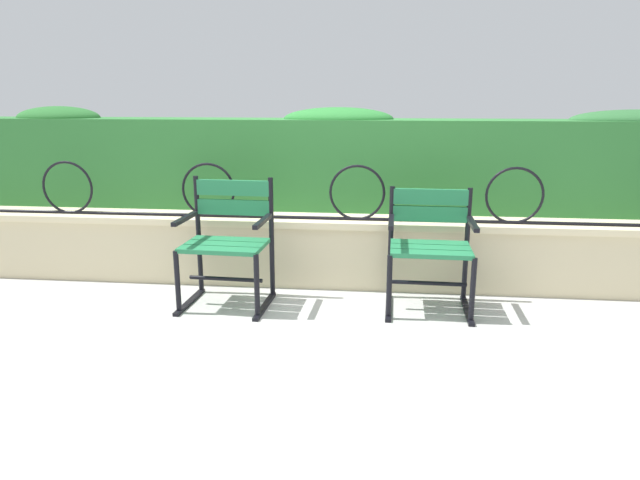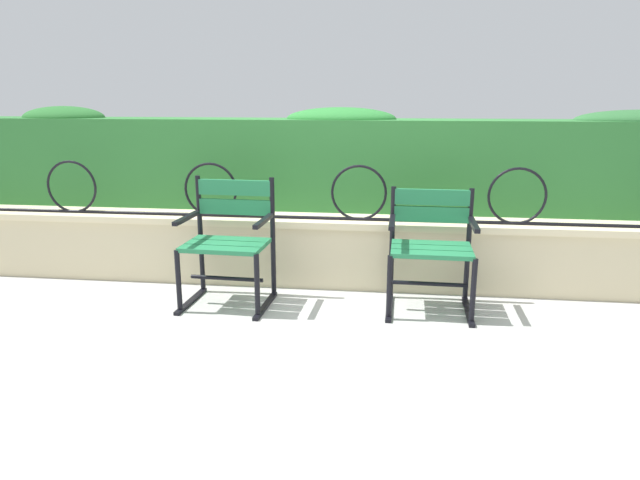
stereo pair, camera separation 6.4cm
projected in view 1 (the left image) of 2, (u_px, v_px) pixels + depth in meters
The scene contains 6 objects.
ground_plane at pixel (317, 330), 3.62m from camera, with size 60.00×60.00×0.00m, color #ADADA8.
stone_wall at pixel (331, 250), 4.47m from camera, with size 8.01×0.41×0.53m.
iron_arch_fence at pixel (290, 196), 4.32m from camera, with size 7.46×0.02×0.42m.
hedge_row at pixel (337, 161), 4.70m from camera, with size 7.85×0.46×0.83m.
park_chair_left at pixel (228, 239), 4.00m from camera, with size 0.61×0.55×0.88m.
park_chair_right at pixel (430, 244), 3.91m from camera, with size 0.59×0.53×0.82m.
Camera 1 is at (0.38, -3.34, 1.45)m, focal length 32.10 mm.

